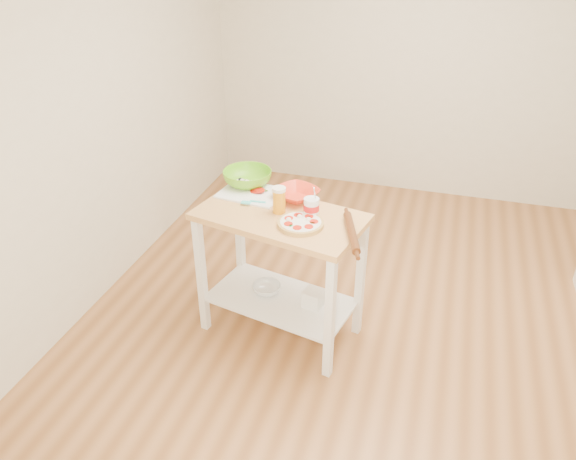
% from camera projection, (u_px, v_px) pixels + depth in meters
% --- Properties ---
extents(room_shell, '(4.04, 4.54, 2.74)m').
position_uv_depth(room_shell, '(392.00, 142.00, 3.23)').
color(room_shell, '#A26A3C').
rests_on(room_shell, ground).
extents(prep_island, '(1.11, 0.75, 0.90)m').
position_uv_depth(prep_island, '(280.00, 250.00, 3.54)').
color(prep_island, tan).
rests_on(prep_island, ground).
extents(pizza, '(0.27, 0.27, 0.04)m').
position_uv_depth(pizza, '(301.00, 223.00, 3.29)').
color(pizza, tan).
rests_on(pizza, prep_island).
extents(cutting_board, '(0.43, 0.34, 0.04)m').
position_uv_depth(cutting_board, '(252.00, 192.00, 3.65)').
color(cutting_board, white).
rests_on(cutting_board, prep_island).
extents(spatula, '(0.15, 0.06, 0.01)m').
position_uv_depth(spatula, '(252.00, 202.00, 3.52)').
color(spatula, '#44D7D2').
rests_on(spatula, cutting_board).
extents(knife, '(0.25, 0.14, 0.01)m').
position_uv_depth(knife, '(249.00, 183.00, 3.75)').
color(knife, silver).
rests_on(knife, cutting_board).
extents(orange_bowl, '(0.36, 0.36, 0.07)m').
position_uv_depth(orange_bowl, '(296.00, 194.00, 3.58)').
color(orange_bowl, red).
rests_on(orange_bowl, prep_island).
extents(green_bowl, '(0.37, 0.37, 0.10)m').
position_uv_depth(green_bowl, '(247.00, 178.00, 3.75)').
color(green_bowl, '#64B718').
rests_on(green_bowl, prep_island).
extents(beer_pint, '(0.08, 0.08, 0.17)m').
position_uv_depth(beer_pint, '(279.00, 200.00, 3.39)').
color(beer_pint, orange).
rests_on(beer_pint, prep_island).
extents(yogurt_tub, '(0.10, 0.10, 0.20)m').
position_uv_depth(yogurt_tub, '(311.00, 207.00, 3.37)').
color(yogurt_tub, white).
rests_on(yogurt_tub, prep_island).
extents(rolling_pin, '(0.18, 0.41, 0.05)m').
position_uv_depth(rolling_pin, '(352.00, 233.00, 3.17)').
color(rolling_pin, '#5C2F15').
rests_on(rolling_pin, prep_island).
extents(shelf_glass_bowl, '(0.22, 0.22, 0.06)m').
position_uv_depth(shelf_glass_bowl, '(267.00, 289.00, 3.78)').
color(shelf_glass_bowl, silver).
rests_on(shelf_glass_bowl, prep_island).
extents(shelf_bin, '(0.14, 0.14, 0.12)m').
position_uv_depth(shelf_bin, '(313.00, 298.00, 3.64)').
color(shelf_bin, white).
rests_on(shelf_bin, prep_island).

